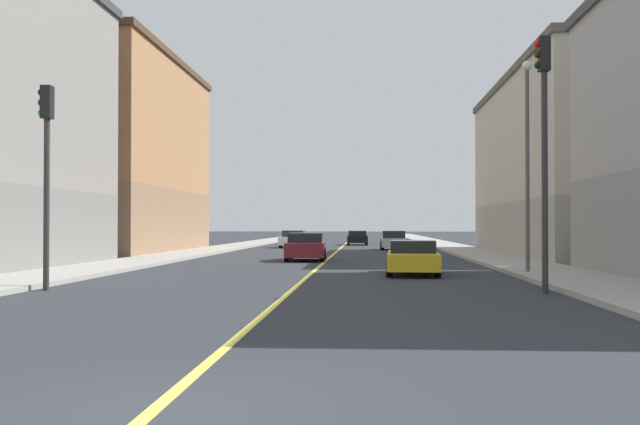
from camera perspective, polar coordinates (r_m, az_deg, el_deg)
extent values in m
plane|color=#2A2D33|center=(7.57, -12.55, -14.51)|extent=(400.00, 400.00, 0.00)
cube|color=#9E9B93|center=(56.48, 10.29, -2.67)|extent=(3.09, 168.00, 0.15)
cube|color=#9E9B93|center=(57.10, -7.17, -2.66)|extent=(3.09, 168.00, 0.15)
cube|color=#E5D14C|center=(56.14, 1.51, -2.76)|extent=(0.16, 154.00, 0.01)
cube|color=#9D9688|center=(46.97, 19.98, -1.17)|extent=(10.26, 23.89, 3.11)
cube|color=#BCB29E|center=(47.22, 19.94, 5.00)|extent=(10.26, 23.89, 7.05)
cube|color=#545047|center=(47.75, 19.92, 9.45)|extent=(10.56, 24.19, 0.40)
cube|color=#8F6B4F|center=(50.82, -16.34, -0.64)|extent=(10.26, 19.27, 4.04)
cube|color=#A8754C|center=(51.21, -16.31, 6.17)|extent=(10.26, 19.27, 8.12)
cube|color=#4B3422|center=(51.91, -16.29, 10.84)|extent=(10.56, 19.57, 0.40)
cylinder|color=#2D2D2D|center=(20.49, 16.66, 2.23)|extent=(0.16, 0.16, 5.81)
cube|color=black|center=(20.94, 16.62, 11.44)|extent=(0.28, 0.32, 0.90)
sphere|color=red|center=(20.97, 16.18, 12.17)|extent=(0.20, 0.20, 0.20)
sphere|color=#352204|center=(20.90, 16.18, 11.43)|extent=(0.20, 0.20, 0.20)
sphere|color=black|center=(20.85, 16.18, 10.68)|extent=(0.20, 0.20, 0.20)
cylinder|color=#2D2D2D|center=(21.75, -20.01, 0.58)|extent=(0.16, 0.16, 4.68)
cube|color=black|center=(22.00, -19.97, 7.86)|extent=(0.28, 0.32, 0.90)
sphere|color=#320404|center=(22.11, -20.35, 8.52)|extent=(0.20, 0.20, 0.20)
sphere|color=#352204|center=(22.07, -20.36, 7.81)|extent=(0.20, 0.20, 0.20)
sphere|color=green|center=(22.02, -20.36, 7.09)|extent=(0.20, 0.20, 0.20)
cylinder|color=#4C4C51|center=(27.45, 15.44, 3.09)|extent=(0.14, 0.14, 7.09)
sphere|color=#EAEACC|center=(27.95, 15.41, 10.67)|extent=(0.36, 0.36, 0.36)
cube|color=silver|center=(54.40, 5.59, -2.27)|extent=(1.84, 4.04, 0.62)
cube|color=black|center=(54.43, 5.58, -1.66)|extent=(1.60, 2.04, 0.52)
cylinder|color=black|center=(55.62, 4.69, -2.46)|extent=(0.23, 0.64, 0.64)
cylinder|color=black|center=(55.69, 6.36, -2.45)|extent=(0.23, 0.64, 0.64)
cylinder|color=black|center=(53.13, 4.77, -2.53)|extent=(0.23, 0.64, 0.64)
cylinder|color=black|center=(53.21, 6.53, -2.52)|extent=(0.23, 0.64, 0.64)
cube|color=maroon|center=(37.61, -1.07, -2.80)|extent=(2.04, 4.51, 0.69)
cube|color=black|center=(37.51, -1.08, -1.92)|extent=(1.74, 2.31, 0.47)
cylinder|color=black|center=(39.05, -2.25, -3.10)|extent=(0.24, 0.65, 0.64)
cylinder|color=black|center=(38.97, 0.29, -3.10)|extent=(0.24, 0.65, 0.64)
cylinder|color=black|center=(36.30, -2.54, -3.26)|extent=(0.24, 0.65, 0.64)
cylinder|color=black|center=(36.22, 0.20, -3.26)|extent=(0.24, 0.65, 0.64)
cube|color=gold|center=(27.15, 7.05, -3.63)|extent=(1.97, 4.50, 0.57)
cube|color=black|center=(27.13, 7.05, -2.57)|extent=(1.65, 2.06, 0.43)
cylinder|color=black|center=(28.53, 5.37, -3.88)|extent=(0.25, 0.65, 0.64)
cylinder|color=black|center=(28.55, 8.64, -3.87)|extent=(0.25, 0.65, 0.64)
cylinder|color=black|center=(25.79, 5.30, -4.19)|extent=(0.25, 0.65, 0.64)
cylinder|color=black|center=(25.82, 8.91, -4.18)|extent=(0.25, 0.65, 0.64)
cube|color=black|center=(67.28, 2.85, -2.01)|extent=(1.86, 4.38, 0.64)
cube|color=black|center=(67.23, 2.85, -1.56)|extent=(1.60, 2.16, 0.40)
cylinder|color=black|center=(68.62, 2.17, -2.17)|extent=(0.23, 0.64, 0.64)
cylinder|color=black|center=(68.64, 3.51, -2.17)|extent=(0.23, 0.64, 0.64)
cylinder|color=black|center=(65.93, 2.16, -2.22)|extent=(0.23, 0.64, 0.64)
cylinder|color=black|center=(65.95, 3.55, -2.22)|extent=(0.23, 0.64, 0.64)
cube|color=white|center=(59.37, -1.99, -2.16)|extent=(2.04, 4.36, 0.63)
cube|color=black|center=(59.37, -1.99, -1.61)|extent=(1.71, 1.99, 0.50)
cylinder|color=black|center=(60.81, -2.60, -2.33)|extent=(0.25, 0.65, 0.64)
cylinder|color=black|center=(60.57, -1.02, -2.34)|extent=(0.25, 0.65, 0.64)
cylinder|color=black|center=(58.19, -3.00, -2.39)|extent=(0.25, 0.65, 0.64)
cylinder|color=black|center=(57.94, -1.35, -2.40)|extent=(0.25, 0.65, 0.64)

